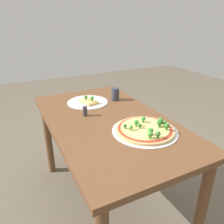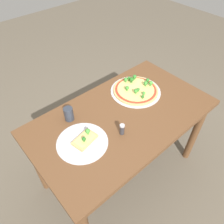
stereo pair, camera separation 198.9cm
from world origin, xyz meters
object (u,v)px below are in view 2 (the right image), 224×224
pizza_tray_slice (84,141)px  drinking_cup (69,114)px  dining_table (122,125)px  pizza_tray_whole (136,90)px  condiment_shaker (122,129)px

pizza_tray_slice → drinking_cup: bearing=79.1°
dining_table → pizza_tray_whole: bearing=25.9°
pizza_tray_slice → condiment_shaker: size_ratio=4.03×
dining_table → pizza_tray_whole: (0.26, 0.12, 0.11)m
pizza_tray_slice → condiment_shaker: 0.25m
dining_table → drinking_cup: (-0.30, 0.21, 0.15)m
drinking_cup → pizza_tray_whole: bearing=-9.0°
dining_table → pizza_tray_slice: bearing=-178.7°
dining_table → condiment_shaker: size_ratio=16.35×
pizza_tray_slice → condiment_shaker: condiment_shaker is taller
dining_table → pizza_tray_slice: pizza_tray_slice is taller
pizza_tray_whole → pizza_tray_slice: bearing=-167.5°
pizza_tray_slice → drinking_cup: drinking_cup is taller
drinking_cup → dining_table: bearing=-35.5°
dining_table → pizza_tray_whole: pizza_tray_whole is taller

